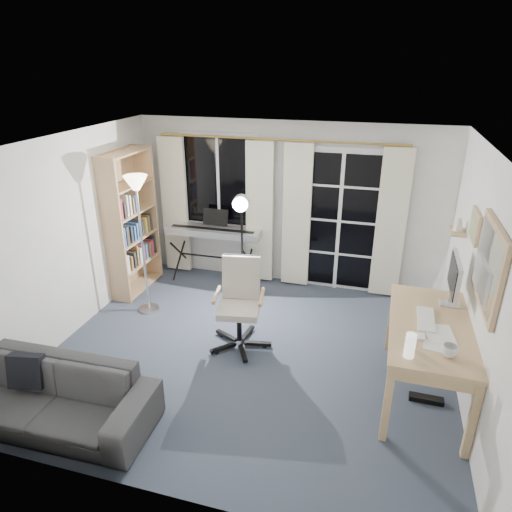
{
  "coord_description": "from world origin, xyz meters",
  "views": [
    {
      "loc": [
        1.27,
        -4.25,
        3.16
      ],
      "look_at": [
        -0.02,
        0.35,
        1.09
      ],
      "focal_mm": 32.0,
      "sensor_mm": 36.0,
      "label": 1
    }
  ],
  "objects_px": {
    "keyboard_piano": "(213,232)",
    "desk": "(430,333)",
    "monitor": "(454,277)",
    "bookshelf": "(129,227)",
    "office_chair": "(240,294)",
    "mug": "(450,350)",
    "torchiere_lamp": "(138,205)",
    "studio_light": "(241,216)",
    "sofa": "(47,388)"
  },
  "relations": [
    {
      "from": "desk",
      "to": "monitor",
      "type": "relative_size",
      "value": 2.61
    },
    {
      "from": "office_chair",
      "to": "torchiere_lamp",
      "type": "bearing_deg",
      "value": 156.1
    },
    {
      "from": "office_chair",
      "to": "sofa",
      "type": "distance_m",
      "value": 2.22
    },
    {
      "from": "keyboard_piano",
      "to": "office_chair",
      "type": "xyz_separation_m",
      "value": [
        0.88,
        -1.47,
        -0.16
      ]
    },
    {
      "from": "keyboard_piano",
      "to": "monitor",
      "type": "xyz_separation_m",
      "value": [
        3.14,
        -1.45,
        0.36
      ]
    },
    {
      "from": "keyboard_piano",
      "to": "studio_light",
      "type": "bearing_deg",
      "value": -44.9
    },
    {
      "from": "bookshelf",
      "to": "keyboard_piano",
      "type": "relative_size",
      "value": 1.42
    },
    {
      "from": "torchiere_lamp",
      "to": "office_chair",
      "type": "relative_size",
      "value": 1.74
    },
    {
      "from": "office_chair",
      "to": "mug",
      "type": "xyz_separation_m",
      "value": [
        2.16,
        -0.93,
        0.27
      ]
    },
    {
      "from": "torchiere_lamp",
      "to": "sofa",
      "type": "xyz_separation_m",
      "value": [
        0.12,
        -2.13,
        -1.11
      ]
    },
    {
      "from": "keyboard_piano",
      "to": "monitor",
      "type": "relative_size",
      "value": 2.39
    },
    {
      "from": "monitor",
      "to": "torchiere_lamp",
      "type": "bearing_deg",
      "value": 175.68
    },
    {
      "from": "studio_light",
      "to": "monitor",
      "type": "distance_m",
      "value": 2.65
    },
    {
      "from": "keyboard_piano",
      "to": "mug",
      "type": "relative_size",
      "value": 10.52
    },
    {
      "from": "bookshelf",
      "to": "sofa",
      "type": "relative_size",
      "value": 1.03
    },
    {
      "from": "torchiere_lamp",
      "to": "monitor",
      "type": "relative_size",
      "value": 3.11
    },
    {
      "from": "desk",
      "to": "sofa",
      "type": "height_order",
      "value": "desk"
    },
    {
      "from": "mug",
      "to": "office_chair",
      "type": "bearing_deg",
      "value": 156.62
    },
    {
      "from": "keyboard_piano",
      "to": "sofa",
      "type": "bearing_deg",
      "value": -98.28
    },
    {
      "from": "monitor",
      "to": "keyboard_piano",
      "type": "bearing_deg",
      "value": 156.08
    },
    {
      "from": "studio_light",
      "to": "sofa",
      "type": "relative_size",
      "value": 0.81
    },
    {
      "from": "keyboard_piano",
      "to": "mug",
      "type": "xyz_separation_m",
      "value": [
        3.04,
        -2.4,
        0.11
      ]
    },
    {
      "from": "studio_light",
      "to": "monitor",
      "type": "bearing_deg",
      "value": -28.04
    },
    {
      "from": "monitor",
      "to": "sofa",
      "type": "height_order",
      "value": "monitor"
    },
    {
      "from": "torchiere_lamp",
      "to": "sofa",
      "type": "distance_m",
      "value": 2.41
    },
    {
      "from": "monitor",
      "to": "studio_light",
      "type": "bearing_deg",
      "value": 162.37
    },
    {
      "from": "desk",
      "to": "mug",
      "type": "xyz_separation_m",
      "value": [
        0.1,
        -0.5,
        0.17
      ]
    },
    {
      "from": "office_chair",
      "to": "bookshelf",
      "type": "bearing_deg",
      "value": 145.22
    },
    {
      "from": "sofa",
      "to": "studio_light",
      "type": "bearing_deg",
      "value": 66.8
    },
    {
      "from": "studio_light",
      "to": "desk",
      "type": "xyz_separation_m",
      "value": [
        2.31,
        -1.29,
        -0.56
      ]
    },
    {
      "from": "monitor",
      "to": "bookshelf",
      "type": "bearing_deg",
      "value": 169.05
    },
    {
      "from": "bookshelf",
      "to": "sofa",
      "type": "height_order",
      "value": "bookshelf"
    },
    {
      "from": "studio_light",
      "to": "office_chair",
      "type": "bearing_deg",
      "value": -83.29
    },
    {
      "from": "bookshelf",
      "to": "mug",
      "type": "relative_size",
      "value": 14.98
    },
    {
      "from": "studio_light",
      "to": "monitor",
      "type": "relative_size",
      "value": 2.69
    },
    {
      "from": "keyboard_piano",
      "to": "studio_light",
      "type": "relative_size",
      "value": 0.89
    },
    {
      "from": "bookshelf",
      "to": "monitor",
      "type": "distance_m",
      "value": 4.3
    },
    {
      "from": "desk",
      "to": "studio_light",
      "type": "bearing_deg",
      "value": 151.72
    },
    {
      "from": "bookshelf",
      "to": "torchiere_lamp",
      "type": "height_order",
      "value": "bookshelf"
    },
    {
      "from": "studio_light",
      "to": "desk",
      "type": "relative_size",
      "value": 1.03
    },
    {
      "from": "studio_light",
      "to": "sofa",
      "type": "bearing_deg",
      "value": -121.33
    },
    {
      "from": "desk",
      "to": "mug",
      "type": "height_order",
      "value": "mug"
    },
    {
      "from": "monitor",
      "to": "office_chair",
      "type": "bearing_deg",
      "value": -178.65
    },
    {
      "from": "keyboard_piano",
      "to": "desk",
      "type": "relative_size",
      "value": 0.92
    },
    {
      "from": "torchiere_lamp",
      "to": "office_chair",
      "type": "bearing_deg",
      "value": -13.98
    },
    {
      "from": "desk",
      "to": "mug",
      "type": "bearing_deg",
      "value": -77.74
    },
    {
      "from": "bookshelf",
      "to": "torchiere_lamp",
      "type": "distance_m",
      "value": 0.92
    },
    {
      "from": "mug",
      "to": "sofa",
      "type": "bearing_deg",
      "value": -166.37
    },
    {
      "from": "keyboard_piano",
      "to": "bookshelf",
      "type": "bearing_deg",
      "value": -152.66
    },
    {
      "from": "monitor",
      "to": "sofa",
      "type": "relative_size",
      "value": 0.3
    }
  ]
}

